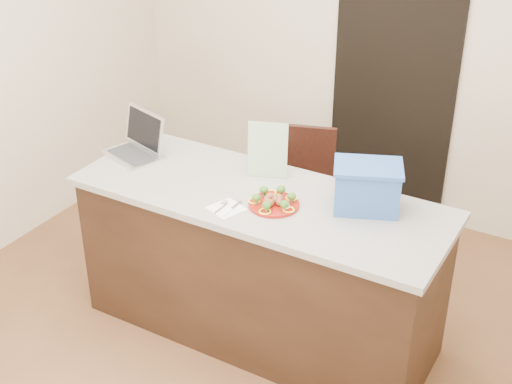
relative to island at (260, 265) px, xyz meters
The scene contains 16 objects.
ground 0.53m from the island, 90.00° to the right, with size 4.00×4.00×0.00m, color brown.
room_shell 1.18m from the island, 90.00° to the right, with size 4.00×4.00×4.00m.
doorway 1.81m from the island, 86.69° to the left, with size 0.90×0.02×2.00m, color black.
island is the anchor object (origin of this frame).
plate 0.49m from the island, 29.33° to the right, with size 0.27×0.27×0.02m.
meatballs 0.51m from the island, 28.74° to the right, with size 0.11×0.11×0.04m.
broccoli 0.53m from the island, 29.33° to the right, with size 0.21×0.23×0.04m.
pepper_rings 0.50m from the island, 29.33° to the right, with size 0.26×0.25×0.01m.
napkin 0.52m from the island, 107.42° to the right, with size 0.16×0.16×0.01m, color white.
fork 0.52m from the island, 112.61° to the right, with size 0.03×0.14×0.00m.
knife 0.53m from the island, 99.52° to the right, with size 0.02×0.18×0.01m.
yogurt_bottle 0.54m from the island, 24.73° to the right, with size 0.03×0.03×0.07m.
laptop 1.03m from the island, behind, with size 0.40×0.37×0.25m.
leaflet 0.65m from the island, 108.73° to the left, with size 0.22×0.00×0.32m, color silver.
blue_box 0.81m from the island, 14.91° to the left, with size 0.41×0.36×0.25m.
chair 0.88m from the island, 103.01° to the left, with size 0.51×0.51×0.91m.
Camera 1 is at (1.65, -2.64, 2.77)m, focal length 50.00 mm.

